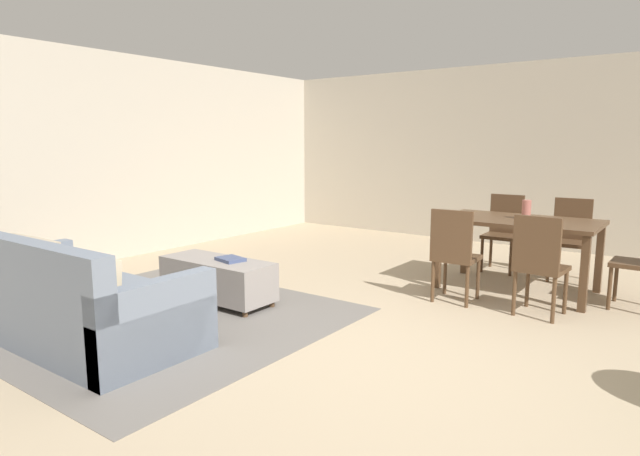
# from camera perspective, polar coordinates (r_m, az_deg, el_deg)

# --- Properties ---
(ground_plane) EXTENTS (10.80, 10.80, 0.00)m
(ground_plane) POSITION_cam_1_polar(r_m,az_deg,el_deg) (4.05, 5.44, -13.39)
(ground_plane) COLOR tan
(wall_back) EXTENTS (9.00, 0.12, 2.70)m
(wall_back) POSITION_cam_1_polar(r_m,az_deg,el_deg) (8.44, 23.34, 7.04)
(wall_back) COLOR #BCB2A0
(wall_back) RESTS_ON ground_plane
(wall_left) EXTENTS (0.12, 11.00, 2.70)m
(wall_left) POSITION_cam_1_polar(r_m,az_deg,el_deg) (7.40, -23.81, 6.82)
(wall_left) COLOR #BCB2A0
(wall_left) RESTS_ON ground_plane
(area_rug) EXTENTS (3.00, 2.80, 0.01)m
(area_rug) POSITION_cam_1_polar(r_m,az_deg,el_deg) (5.06, -17.02, -9.06)
(area_rug) COLOR slate
(area_rug) RESTS_ON ground_plane
(couch) EXTENTS (2.12, 0.98, 0.86)m
(couch) POSITION_cam_1_polar(r_m,az_deg,el_deg) (4.68, -24.90, -7.33)
(couch) COLOR slate
(couch) RESTS_ON ground_plane
(ottoman_table) EXTENTS (1.18, 0.46, 0.42)m
(ottoman_table) POSITION_cam_1_polar(r_m,az_deg,el_deg) (5.33, -10.87, -5.24)
(ottoman_table) COLOR gray
(ottoman_table) RESTS_ON ground_plane
(dining_table) EXTENTS (1.55, 0.92, 0.76)m
(dining_table) POSITION_cam_1_polar(r_m,az_deg,el_deg) (5.94, 20.41, -0.00)
(dining_table) COLOR #513823
(dining_table) RESTS_ON ground_plane
(dining_chair_near_left) EXTENTS (0.42, 0.42, 0.92)m
(dining_chair_near_left) POSITION_cam_1_polar(r_m,az_deg,el_deg) (5.31, 14.08, -2.32)
(dining_chair_near_left) COLOR #513823
(dining_chair_near_left) RESTS_ON ground_plane
(dining_chair_near_right) EXTENTS (0.43, 0.43, 0.92)m
(dining_chair_near_right) POSITION_cam_1_polar(r_m,az_deg,el_deg) (5.10, 22.31, -3.19)
(dining_chair_near_right) COLOR #513823
(dining_chair_near_right) RESTS_ON ground_plane
(dining_chair_far_left) EXTENTS (0.41, 0.41, 0.92)m
(dining_chair_far_left) POSITION_cam_1_polar(r_m,az_deg,el_deg) (6.86, 19.00, 0.00)
(dining_chair_far_left) COLOR #513823
(dining_chair_far_left) RESTS_ON ground_plane
(dining_chair_far_right) EXTENTS (0.42, 0.42, 0.92)m
(dining_chair_far_right) POSITION_cam_1_polar(r_m,az_deg,el_deg) (6.68, 25.13, -0.60)
(dining_chair_far_right) COLOR #513823
(dining_chair_far_right) RESTS_ON ground_plane
(vase_centerpiece) EXTENTS (0.09, 0.09, 0.20)m
(vase_centerpiece) POSITION_cam_1_polar(r_m,az_deg,el_deg) (5.92, 21.14, 1.84)
(vase_centerpiece) COLOR #B26659
(vase_centerpiece) RESTS_ON dining_table
(book_on_ottoman) EXTENTS (0.30, 0.25, 0.03)m
(book_on_ottoman) POSITION_cam_1_polar(r_m,az_deg,el_deg) (5.20, -9.52, -3.30)
(book_on_ottoman) COLOR #3F4C72
(book_on_ottoman) RESTS_ON ottoman_table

